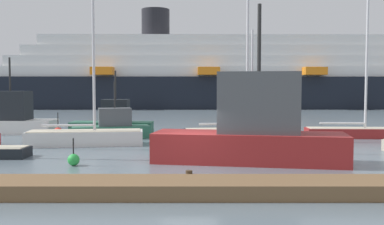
{
  "coord_description": "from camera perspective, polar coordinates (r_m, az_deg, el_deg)",
  "views": [
    {
      "loc": [
        0.1,
        -18.83,
        3.49
      ],
      "look_at": [
        0.0,
        10.8,
        1.75
      ],
      "focal_mm": 40.73,
      "sensor_mm": 36.0,
      "label": 1
    }
  ],
  "objects": [
    {
      "name": "ground_plane",
      "position": [
        19.15,
        -0.11,
        -7.14
      ],
      "size": [
        600.0,
        600.0,
        0.0
      ],
      "primitive_type": "plane",
      "color": "slate"
    },
    {
      "name": "dock_pier",
      "position": [
        14.25,
        -0.22,
        -9.77
      ],
      "size": [
        27.8,
        2.13,
        0.6
      ],
      "color": "brown",
      "rests_on": "ground_plane"
    },
    {
      "name": "sailboat_1",
      "position": [
        32.02,
        21.01,
        -2.14
      ],
      "size": [
        6.95,
        1.94,
        11.13
      ],
      "rotation": [
        0.0,
        0.0,
        -0.04
      ],
      "color": "maroon",
      "rests_on": "ground_plane"
    },
    {
      "name": "sailboat_2",
      "position": [
        23.39,
        7.14,
        -4.46
      ],
      "size": [
        4.64,
        2.34,
        6.48
      ],
      "rotation": [
        0.0,
        0.0,
        -0.24
      ],
      "color": "white",
      "rests_on": "ground_plane"
    },
    {
      "name": "sailboat_4",
      "position": [
        28.09,
        6.34,
        -2.5
      ],
      "size": [
        7.12,
        2.75,
        13.15
      ],
      "rotation": [
        0.0,
        0.0,
        0.15
      ],
      "color": "black",
      "rests_on": "ground_plane"
    },
    {
      "name": "sailboat_6",
      "position": [
        26.86,
        -13.57,
        -3.0
      ],
      "size": [
        6.97,
        2.69,
        10.12
      ],
      "rotation": [
        0.0,
        0.0,
        0.12
      ],
      "color": "white",
      "rests_on": "ground_plane"
    },
    {
      "name": "fishing_boat_0",
      "position": [
        35.54,
        -22.76,
        -0.72
      ],
      "size": [
        7.18,
        2.58,
        5.7
      ],
      "rotation": [
        0.0,
        0.0,
        -0.0
      ],
      "color": "white",
      "rests_on": "ground_plane"
    },
    {
      "name": "fishing_boat_1",
      "position": [
        30.25,
        -10.19,
        -1.89
      ],
      "size": [
        5.45,
        2.99,
        3.87
      ],
      "rotation": [
        0.0,
        0.0,
        0.25
      ],
      "color": "#2D6B51",
      "rests_on": "ground_plane"
    },
    {
      "name": "fishing_boat_2",
      "position": [
        20.26,
        8.14,
        -2.27
      ],
      "size": [
        9.08,
        3.99,
        7.25
      ],
      "rotation": [
        0.0,
        0.0,
        -0.17
      ],
      "color": "maroon",
      "rests_on": "ground_plane"
    },
    {
      "name": "fishing_boat_3",
      "position": [
        32.93,
        -10.1,
        -1.28
      ],
      "size": [
        6.12,
        1.95,
        4.69
      ],
      "rotation": [
        0.0,
        0.0,
        -0.04
      ],
      "color": "#2D6B51",
      "rests_on": "ground_plane"
    },
    {
      "name": "channel_buoy_0",
      "position": [
        20.09,
        -15.05,
        -5.96
      ],
      "size": [
        0.53,
        0.53,
        1.23
      ],
      "color": "green",
      "rests_on": "ground_plane"
    },
    {
      "name": "channel_buoy_1",
      "position": [
        31.71,
        -16.93,
        -2.47
      ],
      "size": [
        0.68,
        0.68,
        1.72
      ],
      "color": "red",
      "rests_on": "ground_plane"
    },
    {
      "name": "cruise_ship",
      "position": [
        74.48,
        8.31,
        4.69
      ],
      "size": [
        93.04,
        15.27,
        16.45
      ],
      "rotation": [
        0.0,
        0.0,
        0.01
      ],
      "color": "black",
      "rests_on": "ground_plane"
    }
  ]
}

